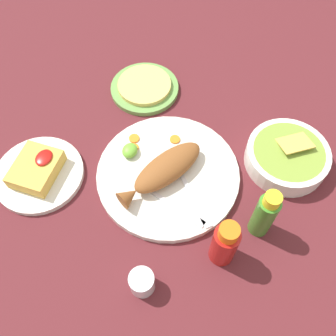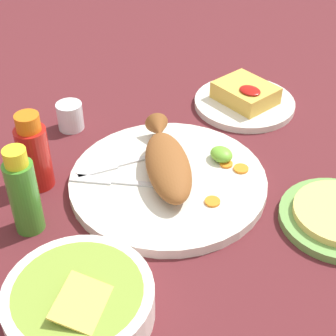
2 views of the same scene
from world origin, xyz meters
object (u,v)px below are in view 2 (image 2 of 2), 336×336
(salt_cup, at_px, (70,118))
(hot_sauce_bottle_green, at_px, (23,193))
(side_plate_fries, at_px, (244,103))
(main_plate, at_px, (168,181))
(fork_near, at_px, (117,182))
(fork_far, at_px, (122,164))
(guacamole_bowl, at_px, (79,301))
(fried_fish, at_px, (167,162))
(hot_sauce_bottle_red, at_px, (34,154))

(salt_cup, bearing_deg, hot_sauce_bottle_green, -44.88)
(side_plate_fries, bearing_deg, salt_cup, -117.18)
(main_plate, bearing_deg, salt_cup, -173.07)
(fork_near, xyz_separation_m, fork_far, (-0.03, 0.03, 0.00))
(hot_sauce_bottle_green, xyz_separation_m, guacamole_bowl, (0.19, -0.03, -0.04))
(fried_fish, relative_size, hot_sauce_bottle_green, 1.50)
(main_plate, bearing_deg, fork_far, -153.59)
(salt_cup, distance_m, guacamole_bowl, 0.45)
(side_plate_fries, bearing_deg, fried_fish, -73.53)
(fork_near, height_order, hot_sauce_bottle_red, hot_sauce_bottle_red)
(fork_far, relative_size, salt_cup, 3.34)
(hot_sauce_bottle_red, height_order, guacamole_bowl, hot_sauce_bottle_red)
(fork_near, xyz_separation_m, hot_sauce_bottle_green, (-0.02, -0.15, 0.05))
(hot_sauce_bottle_green, distance_m, salt_cup, 0.28)
(main_plate, xyz_separation_m, fork_near, (-0.04, -0.07, 0.01))
(fork_far, bearing_deg, fork_near, 62.35)
(guacamole_bowl, bearing_deg, hot_sauce_bottle_green, 171.57)
(fork_near, bearing_deg, fork_far, -86.78)
(main_plate, bearing_deg, hot_sauce_bottle_red, -131.43)
(fork_near, distance_m, side_plate_fries, 0.37)
(hot_sauce_bottle_red, distance_m, salt_cup, 0.18)
(main_plate, relative_size, guacamole_bowl, 1.72)
(hot_sauce_bottle_green, bearing_deg, fork_far, 95.25)
(fork_near, xyz_separation_m, side_plate_fries, (-0.05, 0.36, -0.01))
(hot_sauce_bottle_green, bearing_deg, fried_fish, 77.58)
(fried_fish, xyz_separation_m, fork_near, (-0.03, -0.08, -0.02))
(fried_fish, bearing_deg, guacamole_bowl, -31.55)
(main_plate, height_order, fork_near, fork_near)
(fork_far, relative_size, hot_sauce_bottle_red, 1.30)
(salt_cup, relative_size, side_plate_fries, 0.26)
(fork_near, bearing_deg, hot_sauce_bottle_red, 0.20)
(fork_far, distance_m, guacamole_bowl, 0.30)
(salt_cup, bearing_deg, fork_far, -2.47)
(fried_fish, height_order, fork_near, fried_fish)
(fork_near, height_order, hot_sauce_bottle_green, hot_sauce_bottle_green)
(fried_fish, relative_size, salt_cup, 4.15)
(fork_far, bearing_deg, guacamole_bowl, 60.66)
(fried_fish, xyz_separation_m, hot_sauce_bottle_red, (-0.14, -0.17, 0.02))
(main_plate, relative_size, salt_cup, 6.20)
(fork_near, relative_size, salt_cup, 2.71)
(fork_near, height_order, salt_cup, salt_cup)
(main_plate, xyz_separation_m, fried_fish, (-0.01, 0.01, 0.03))
(fork_far, distance_m, salt_cup, 0.18)
(main_plate, distance_m, side_plate_fries, 0.30)
(main_plate, distance_m, fork_far, 0.09)
(salt_cup, xyz_separation_m, guacamole_bowl, (0.39, -0.22, 0.00))
(hot_sauce_bottle_green, bearing_deg, side_plate_fries, 93.58)
(fork_far, xyz_separation_m, side_plate_fries, (-0.02, 0.33, -0.01))
(salt_cup, bearing_deg, fork_near, -11.10)
(salt_cup, bearing_deg, hot_sauce_bottle_red, -49.87)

